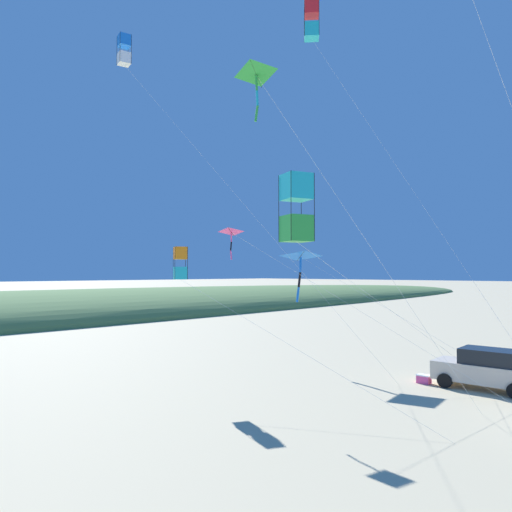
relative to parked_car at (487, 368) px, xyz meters
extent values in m
ellipsoid|color=#567A42|center=(49.89, 3.61, -0.95)|extent=(28.00, 240.00, 6.47)
cube|color=beige|center=(0.10, 0.01, -0.20)|extent=(4.40, 2.10, 0.84)
cube|color=black|center=(-0.24, -0.01, 0.56)|extent=(2.67, 1.78, 0.68)
cylinder|color=black|center=(1.50, 1.02, -0.62)|extent=(0.67, 0.26, 0.66)
cylinder|color=black|center=(1.61, -0.83, -0.62)|extent=(0.67, 0.26, 0.66)
cube|color=#EF4C93|center=(2.58, 0.86, -0.77)|extent=(0.60, 0.40, 0.36)
cube|color=white|center=(2.58, 0.86, -0.56)|extent=(0.62, 0.42, 0.06)
cube|color=orange|center=(11.01, 9.06, 5.32)|extent=(0.82, 0.82, 0.61)
cube|color=#1EB7C6|center=(11.01, 9.06, 4.35)|extent=(0.82, 0.82, 0.61)
cylinder|color=black|center=(10.88, 9.48, 4.84)|extent=(0.02, 0.02, 1.58)
cylinder|color=black|center=(10.60, 8.94, 4.84)|extent=(0.02, 0.02, 1.58)
cylinder|color=black|center=(11.42, 9.19, 4.84)|extent=(0.02, 0.02, 1.58)
cylinder|color=black|center=(11.13, 8.65, 4.84)|extent=(0.02, 0.02, 1.58)
cylinder|color=white|center=(4.67, 8.48, 1.55)|extent=(12.68, 1.18, 5.00)
pyramid|color=blue|center=(9.85, 1.24, 5.47)|extent=(2.16, 2.31, 0.59)
cylinder|color=black|center=(9.82, 1.26, 5.36)|extent=(1.37, 1.00, 0.54)
cylinder|color=blue|center=(9.80, 1.31, 4.83)|extent=(0.21, 0.27, 0.89)
cylinder|color=black|center=(9.83, 1.37, 3.96)|extent=(0.27, 0.20, 0.89)
cylinder|color=blue|center=(9.91, 1.44, 3.09)|extent=(0.23, 0.28, 0.89)
cylinder|color=white|center=(3.98, 0.56, 2.17)|extent=(11.68, 1.41, 6.24)
pyramid|color=#EF4C93|center=(8.03, 8.44, 6.27)|extent=(1.07, 0.95, 0.32)
cylinder|color=black|center=(8.02, 8.46, 6.22)|extent=(0.39, 0.68, 0.33)
cylinder|color=#EF4C93|center=(8.04, 8.44, 5.98)|extent=(0.12, 0.13, 0.41)
cylinder|color=black|center=(8.06, 8.43, 5.57)|extent=(0.08, 0.11, 0.41)
cylinder|color=#EF4C93|center=(8.04, 8.44, 5.17)|extent=(0.12, 0.09, 0.41)
cylinder|color=white|center=(2.98, 5.41, 2.62)|extent=(10.08, 6.11, 7.15)
cube|color=#1EB7C6|center=(2.06, 11.06, 7.15)|extent=(1.10, 1.10, 0.85)
cube|color=green|center=(2.06, 11.06, 5.79)|extent=(1.10, 1.10, 0.85)
cylinder|color=black|center=(1.82, 11.61, 6.47)|extent=(0.02, 0.02, 2.20)
cylinder|color=black|center=(1.51, 10.82, 6.47)|extent=(0.02, 0.02, 2.20)
cylinder|color=black|center=(2.61, 11.30, 6.47)|extent=(0.02, 0.02, 2.20)
cylinder|color=black|center=(2.30, 10.52, 6.47)|extent=(0.02, 0.02, 2.20)
cylinder|color=white|center=(1.51, 4.34, 2.21)|extent=(1.11, 13.45, 6.33)
pyramid|color=green|center=(2.28, 12.68, 10.49)|extent=(1.21, 0.95, 0.50)
cylinder|color=black|center=(2.27, 12.71, 10.44)|extent=(0.29, 0.76, 0.56)
cylinder|color=green|center=(2.26, 12.71, 10.15)|extent=(0.12, 0.11, 0.48)
cylinder|color=#1EB7C6|center=(2.23, 12.71, 9.67)|extent=(0.13, 0.10, 0.48)
cylinder|color=green|center=(2.23, 12.73, 9.20)|extent=(0.15, 0.14, 0.49)
cylinder|color=white|center=(0.53, 8.43, 4.72)|extent=(3.48, 8.57, 11.35)
cube|color=blue|center=(14.98, 9.94, 16.90)|extent=(0.74, 0.74, 0.61)
cube|color=white|center=(14.98, 9.94, 15.92)|extent=(0.74, 0.74, 0.61)
cylinder|color=black|center=(14.75, 10.32, 16.41)|extent=(0.02, 0.02, 1.59)
cylinder|color=black|center=(14.61, 9.72, 16.41)|extent=(0.02, 0.02, 1.59)
cylinder|color=black|center=(15.35, 10.17, 16.41)|extent=(0.02, 0.02, 1.59)
cylinder|color=black|center=(15.20, 9.57, 16.41)|extent=(0.02, 0.02, 1.59)
cylinder|color=white|center=(9.20, 5.88, 7.33)|extent=(11.56, 8.13, 16.56)
cube|color=red|center=(6.96, 3.85, 17.94)|extent=(1.04, 1.04, 0.74)
cube|color=#1EB7C6|center=(6.96, 3.85, 16.75)|extent=(1.04, 1.04, 0.74)
cylinder|color=black|center=(7.01, 4.37, 17.34)|extent=(0.02, 0.02, 1.92)
cylinder|color=black|center=(6.44, 3.90, 17.34)|extent=(0.02, 0.02, 1.92)
cylinder|color=black|center=(7.48, 3.80, 17.34)|extent=(0.02, 0.02, 1.92)
cylinder|color=black|center=(6.91, 3.33, 17.34)|extent=(0.02, 0.02, 1.92)
cylinder|color=white|center=(1.40, 4.05, 7.72)|extent=(11.13, 0.41, 17.34)
camera|label=1|loc=(-7.66, 22.84, 4.37)|focal=33.11mm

